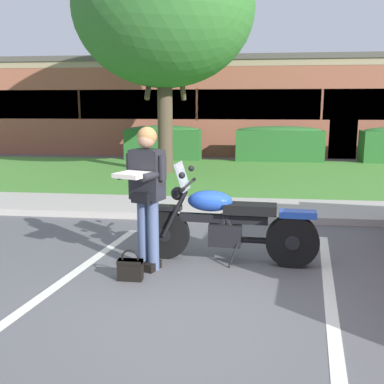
# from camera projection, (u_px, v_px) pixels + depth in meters

# --- Properties ---
(ground_plane) EXTENTS (140.00, 140.00, 0.00)m
(ground_plane) POSITION_uv_depth(u_px,v_px,m) (200.00, 299.00, 4.57)
(ground_plane) COLOR #565659
(curb_strip) EXTENTS (60.00, 0.20, 0.12)m
(curb_strip) POSITION_uv_depth(u_px,v_px,m) (219.00, 217.00, 7.67)
(curb_strip) COLOR #ADA89E
(curb_strip) RESTS_ON ground
(concrete_walk) EXTENTS (60.00, 1.50, 0.08)m
(concrete_walk) POSITION_uv_depth(u_px,v_px,m) (222.00, 207.00, 8.50)
(concrete_walk) COLOR #ADA89E
(concrete_walk) RESTS_ON ground
(grass_lawn) EXTENTS (60.00, 6.61, 0.06)m
(grass_lawn) POSITION_uv_depth(u_px,v_px,m) (229.00, 175.00, 12.45)
(grass_lawn) COLOR #478433
(grass_lawn) RESTS_ON ground
(stall_stripe_0) EXTENTS (0.70, 4.38, 0.01)m
(stall_stripe_0) POSITION_uv_depth(u_px,v_px,m) (59.00, 284.00, 4.95)
(stall_stripe_0) COLOR silver
(stall_stripe_0) RESTS_ON ground
(stall_stripe_1) EXTENTS (0.70, 4.38, 0.01)m
(stall_stripe_1) POSITION_uv_depth(u_px,v_px,m) (330.00, 297.00, 4.61)
(stall_stripe_1) COLOR silver
(stall_stripe_1) RESTS_ON ground
(motorcycle) EXTENTS (2.24, 0.82, 1.26)m
(motorcycle) POSITION_uv_depth(u_px,v_px,m) (233.00, 225.00, 5.55)
(motorcycle) COLOR black
(motorcycle) RESTS_ON ground
(rider_person) EXTENTS (0.56, 0.66, 1.70)m
(rider_person) POSITION_uv_depth(u_px,v_px,m) (146.00, 187.00, 5.22)
(rider_person) COLOR black
(rider_person) RESTS_ON ground
(handbag) EXTENTS (0.28, 0.13, 0.36)m
(handbag) POSITION_uv_depth(u_px,v_px,m) (130.00, 268.00, 5.04)
(handbag) COLOR black
(handbag) RESTS_ON ground
(shade_tree) EXTENTS (4.86, 4.86, 6.53)m
(shade_tree) POSITION_uv_depth(u_px,v_px,m) (164.00, 9.00, 11.93)
(shade_tree) COLOR #4C3D2D
(shade_tree) RESTS_ON ground
(hedge_left) EXTENTS (2.66, 0.90, 1.24)m
(hedge_left) POSITION_uv_depth(u_px,v_px,m) (163.00, 142.00, 15.86)
(hedge_left) COLOR #286028
(hedge_left) RESTS_ON ground
(hedge_center_left) EXTENTS (2.96, 0.90, 1.24)m
(hedge_center_left) POSITION_uv_depth(u_px,v_px,m) (279.00, 143.00, 15.39)
(hedge_center_left) COLOR #286028
(hedge_center_left) RESTS_ON ground
(brick_building) EXTENTS (27.10, 11.84, 3.78)m
(brick_building) POSITION_uv_depth(u_px,v_px,m) (209.00, 106.00, 22.42)
(brick_building) COLOR #93513D
(brick_building) RESTS_ON ground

